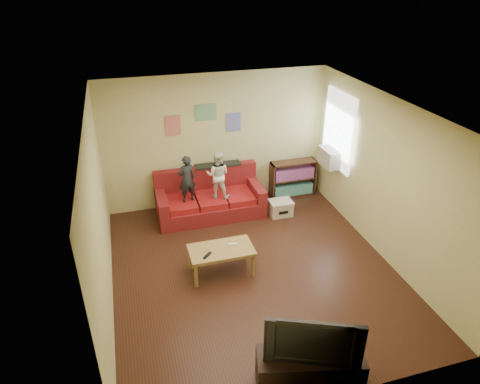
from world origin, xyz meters
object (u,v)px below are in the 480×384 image
object	(u,v)px
bookshelf	(293,180)
coffee_table	(221,252)
file_box	(281,208)
tv_stand	(309,370)
child_a	(187,179)
child_b	(218,175)
sofa	(209,199)
television	(313,336)

from	to	relation	value
bookshelf	coffee_table	bearing A→B (deg)	-134.23
bookshelf	file_box	size ratio (longest dim) A/B	2.17
tv_stand	child_a	bearing A→B (deg)	113.46
child_a	child_b	distance (m)	0.60
child_a	child_b	world-z (taller)	child_b
child_a	bookshelf	world-z (taller)	child_a
bookshelf	file_box	distance (m)	0.94
child_a	bookshelf	distance (m)	2.45
sofa	file_box	bearing A→B (deg)	-19.54
sofa	tv_stand	xyz separation A→B (m)	(0.27, -4.26, -0.07)
child_a	child_b	xyz separation A→B (m)	(0.60, 0.00, 0.01)
tv_stand	television	size ratio (longest dim) A/B	1.14
sofa	tv_stand	world-z (taller)	sofa
child_a	sofa	bearing A→B (deg)	-172.38
bookshelf	television	xyz separation A→B (m)	(-1.63, -4.52, 0.43)
child_a	coffee_table	world-z (taller)	child_a
file_box	tv_stand	distance (m)	3.94
child_b	sofa	bearing A→B (deg)	-26.48
coffee_table	tv_stand	size ratio (longest dim) A/B	0.82
bookshelf	sofa	bearing A→B (deg)	-172.19
coffee_table	television	world-z (taller)	television
child_a	television	xyz separation A→B (m)	(0.72, -4.09, -0.12)
child_a	tv_stand	bearing A→B (deg)	86.82
child_a	coffee_table	bearing A→B (deg)	84.20
tv_stand	television	bearing A→B (deg)	0.00
coffee_table	television	bearing A→B (deg)	-78.12
file_box	television	size ratio (longest dim) A/B	0.41
sofa	television	world-z (taller)	television
bookshelf	tv_stand	size ratio (longest dim) A/B	0.79
television	sofa	bearing A→B (deg)	116.40
child_b	file_box	bearing A→B (deg)	-171.63
file_box	television	distance (m)	3.98
coffee_table	bookshelf	bearing A→B (deg)	45.77
coffee_table	tv_stand	xyz separation A→B (m)	(0.49, -2.34, -0.16)
sofa	television	size ratio (longest dim) A/B	1.90
sofa	tv_stand	bearing A→B (deg)	-86.44
sofa	coffee_table	distance (m)	1.94
bookshelf	television	bearing A→B (deg)	-109.83
television	file_box	bearing A→B (deg)	96.87
bookshelf	child_a	bearing A→B (deg)	-169.59
child_b	bookshelf	size ratio (longest dim) A/B	0.96
television	child_b	bearing A→B (deg)	114.49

